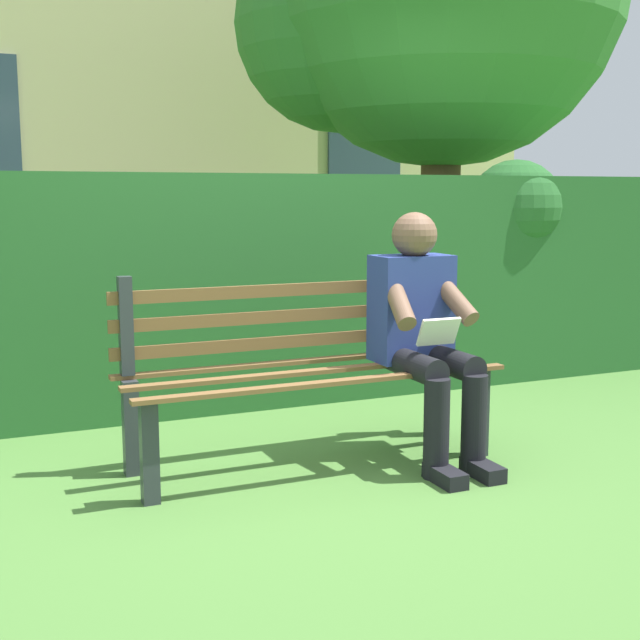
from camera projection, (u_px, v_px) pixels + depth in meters
name	position (u px, v px, depth m)	size (l,w,h in m)	color
ground	(312.00, 464.00, 3.99)	(60.00, 60.00, 0.00)	#477533
park_bench	(304.00, 366.00, 4.00)	(1.78, 0.55, 0.91)	#2D3338
person_seated	(424.00, 329.00, 4.01)	(0.44, 0.73, 1.19)	navy
hedge_backdrop	(248.00, 283.00, 5.20)	(6.50, 0.80, 1.51)	#265B28
building_facade	(148.00, 0.00, 9.81)	(8.27, 3.15, 7.04)	beige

